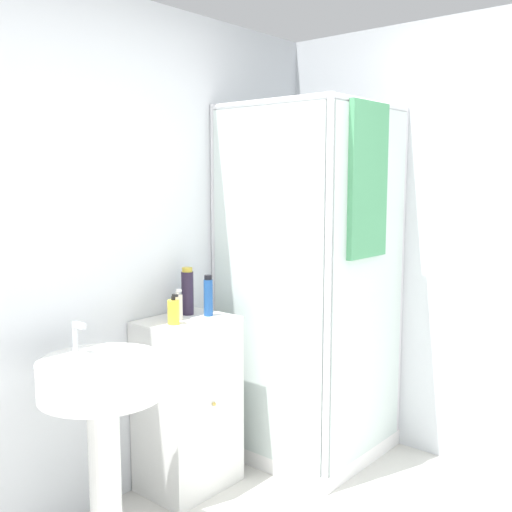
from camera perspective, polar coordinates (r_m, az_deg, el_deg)
wall_back at (r=2.93m, az=-16.68°, el=-0.25°), size 6.40×0.06×2.50m
shower_enclosure at (r=3.52m, az=5.54°, el=-9.35°), size 0.81×0.84×2.03m
vanity_cabinet at (r=3.25m, az=-6.51°, el=-13.78°), size 0.47×0.39×0.90m
sink at (r=2.64m, az=-14.41°, el=-13.32°), size 0.52×0.52×1.02m
soap_dispenser at (r=3.00m, az=-7.87°, el=-5.28°), size 0.06×0.06×0.15m
shampoo_bottle_tall_black at (r=3.20m, az=-6.54°, el=-3.38°), size 0.06×0.06×0.25m
shampoo_bottle_blue at (r=3.16m, az=-4.57°, el=-3.83°), size 0.05×0.05×0.22m
lotion_bottle_white at (r=3.10m, az=-7.50°, el=-4.83°), size 0.05×0.06×0.16m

